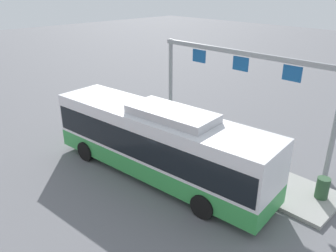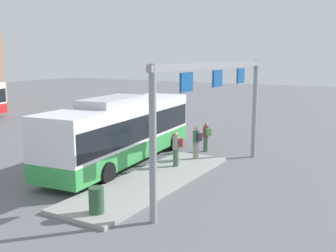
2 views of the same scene
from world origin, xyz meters
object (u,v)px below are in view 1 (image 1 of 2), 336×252
object	(u,v)px
bus_main	(157,140)
person_waiting_mid	(194,134)
person_waiting_near	(140,118)
trash_bin	(322,188)
person_boarding	(173,124)

from	to	relation	value
bus_main	person_waiting_mid	size ratio (longest dim) A/B	6.78
person_waiting_near	trash_bin	distance (m)	10.62
trash_bin	person_waiting_mid	bearing A→B (deg)	4.52
person_boarding	trash_bin	distance (m)	8.29
person_waiting_near	person_boarding	bearing A→B (deg)	134.08
person_waiting_near	person_waiting_mid	size ratio (longest dim) A/B	1.00
person_boarding	trash_bin	xyz separation A→B (m)	(-8.27, -0.32, -0.44)
person_boarding	person_waiting_near	xyz separation A→B (m)	(2.31, 0.51, -0.16)
bus_main	person_waiting_mid	xyz separation A→B (m)	(0.37, -2.95, -0.76)
person_boarding	person_waiting_mid	distance (m)	1.77
bus_main	person_boarding	xyz separation A→B (m)	(2.13, -3.14, -0.76)
person_boarding	person_waiting_near	size ratio (longest dim) A/B	1.00
bus_main	person_waiting_near	distance (m)	5.24
person_waiting_mid	bus_main	bearing A→B (deg)	-10.12
person_boarding	person_waiting_mid	bearing A→B (deg)	105.98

